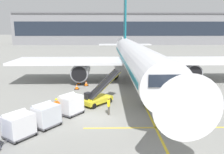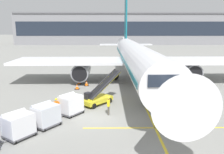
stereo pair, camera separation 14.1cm
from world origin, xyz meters
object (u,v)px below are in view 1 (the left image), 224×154
belt_loader (98,96)px  baggage_cart_third (19,125)px  ground_crew_by_loader (109,104)px  safety_cone_engine_keepout (86,83)px  safety_cone_wingtip (79,82)px  baggage_cart_lead (71,104)px  ground_crew_marshaller (57,106)px  ground_crew_by_carts (68,104)px  parked_airplane (135,57)px  baggage_cart_second (46,115)px  safety_cone_nose_mark (77,87)px

belt_loader → baggage_cart_third: belt_loader is taller
belt_loader → ground_crew_by_loader: bearing=-71.1°
safety_cone_engine_keepout → safety_cone_wingtip: 1.56m
baggage_cart_lead → safety_cone_engine_keepout: size_ratio=3.69×
ground_crew_marshaller → safety_cone_engine_keepout: 11.77m
ground_crew_by_carts → ground_crew_marshaller: same height
safety_cone_wingtip → ground_crew_by_carts: bearing=-87.4°
parked_airplane → baggage_cart_second: (-9.03, -16.50, -2.65)m
parked_airplane → ground_crew_marshaller: (-8.63, -14.41, -2.65)m
belt_loader → safety_cone_wingtip: belt_loader is taller
belt_loader → safety_cone_nose_mark: 6.85m
ground_crew_by_carts → belt_loader: bearing=48.3°
baggage_cart_second → safety_cone_engine_keepout: (1.97, 13.75, -0.65)m
belt_loader → baggage_cart_lead: 3.88m
parked_airplane → safety_cone_nose_mark: (-8.12, -4.67, -3.31)m
belt_loader → baggage_cart_third: bearing=-125.4°
belt_loader → ground_crew_marshaller: size_ratio=2.68×
parked_airplane → safety_cone_engine_keepout: (-7.07, -2.76, -3.30)m
belt_loader → safety_cone_nose_mark: size_ratio=6.72×
ground_crew_by_carts → safety_cone_nose_mark: 9.09m
ground_crew_by_loader → ground_crew_by_carts: same height
ground_crew_by_carts → safety_cone_engine_keepout: 11.01m
parked_airplane → safety_cone_wingtip: bearing=-168.3°
ground_crew_marshaller → safety_cone_engine_keepout: ground_crew_marshaller is taller
baggage_cart_third → belt_loader: bearing=54.6°
belt_loader → baggage_cart_second: belt_loader is taller
baggage_cart_third → baggage_cart_second: bearing=53.1°
baggage_cart_second → ground_crew_by_carts: bearing=63.9°
baggage_cart_second → safety_cone_wingtip: baggage_cart_second is taller
ground_crew_by_carts → safety_cone_wingtip: bearing=92.6°
ground_crew_by_carts → safety_cone_wingtip: size_ratio=2.60×
safety_cone_engine_keepout → parked_airplane: bearing=21.3°
ground_crew_by_carts → ground_crew_by_loader: bearing=-3.8°
ground_crew_by_loader → safety_cone_wingtip: (-4.28, 12.28, -0.67)m
ground_crew_by_carts → baggage_cart_lead: bearing=-14.2°
safety_cone_wingtip → safety_cone_nose_mark: (0.10, -2.98, 0.01)m
ground_crew_by_loader → safety_cone_wingtip: ground_crew_by_loader is taller
parked_airplane → ground_crew_by_carts: size_ratio=26.65×
belt_loader → ground_crew_marshaller: belt_loader is taller
baggage_cart_second → safety_cone_wingtip: (0.82, 14.81, -0.67)m
ground_crew_marshaller → safety_cone_nose_mark: bearing=87.0°
safety_cone_nose_mark → belt_loader: bearing=-63.1°
baggage_cart_lead → baggage_cart_second: size_ratio=1.00×
ground_crew_marshaller → safety_cone_nose_mark: ground_crew_marshaller is taller
ground_crew_marshaller → belt_loader: bearing=45.4°
baggage_cart_second → safety_cone_nose_mark: baggage_cart_second is taller
baggage_cart_third → ground_crew_marshaller: 4.44m
baggage_cart_lead → ground_crew_marshaller: size_ratio=1.53×
parked_airplane → safety_cone_nose_mark: parked_airplane is taller
safety_cone_wingtip → baggage_cart_third: bearing=-97.7°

